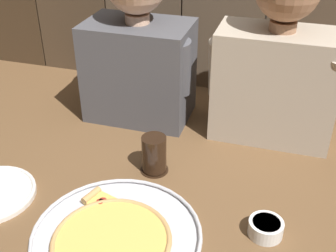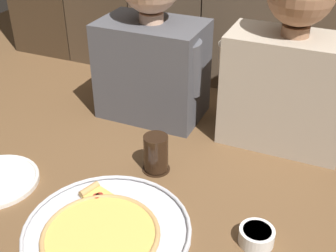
{
  "view_description": "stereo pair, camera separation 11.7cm",
  "coord_description": "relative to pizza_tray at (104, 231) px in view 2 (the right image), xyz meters",
  "views": [
    {
      "loc": [
        0.27,
        -0.85,
        0.79
      ],
      "look_at": [
        -0.02,
        0.1,
        0.18
      ],
      "focal_mm": 46.45,
      "sensor_mm": 36.0,
      "label": 1
    },
    {
      "loc": [
        0.38,
        -0.81,
        0.79
      ],
      "look_at": [
        -0.02,
        0.1,
        0.18
      ],
      "focal_mm": 46.45,
      "sensor_mm": 36.0,
      "label": 2
    }
  ],
  "objects": [
    {
      "name": "diner_left",
      "position": [
        -0.15,
        0.6,
        0.26
      ],
      "size": [
        0.39,
        0.23,
        0.57
      ],
      "color": "#4C4C51",
      "rests_on": "ground"
    },
    {
      "name": "drinking_glass",
      "position": [
        0.01,
        0.29,
        0.05
      ],
      "size": [
        0.08,
        0.08,
        0.12
      ],
      "color": "black",
      "rests_on": "ground"
    },
    {
      "name": "diner_right",
      "position": [
        0.31,
        0.6,
        0.27
      ],
      "size": [
        0.41,
        0.21,
        0.59
      ],
      "color": "#B2A38E",
      "rests_on": "ground"
    },
    {
      "name": "pizza_tray",
      "position": [
        0.0,
        0.0,
        0.0
      ],
      "size": [
        0.42,
        0.42,
        0.03
      ],
      "color": "silver",
      "rests_on": "ground"
    },
    {
      "name": "ground_plane",
      "position": [
        0.08,
        0.16,
        -0.01
      ],
      "size": [
        3.2,
        3.2,
        0.0
      ],
      "primitive_type": "plane",
      "color": "brown"
    },
    {
      "name": "dipping_bowl",
      "position": [
        0.35,
        0.12,
        0.01
      ],
      "size": [
        0.09,
        0.09,
        0.04
      ],
      "color": "white",
      "rests_on": "ground"
    }
  ]
}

